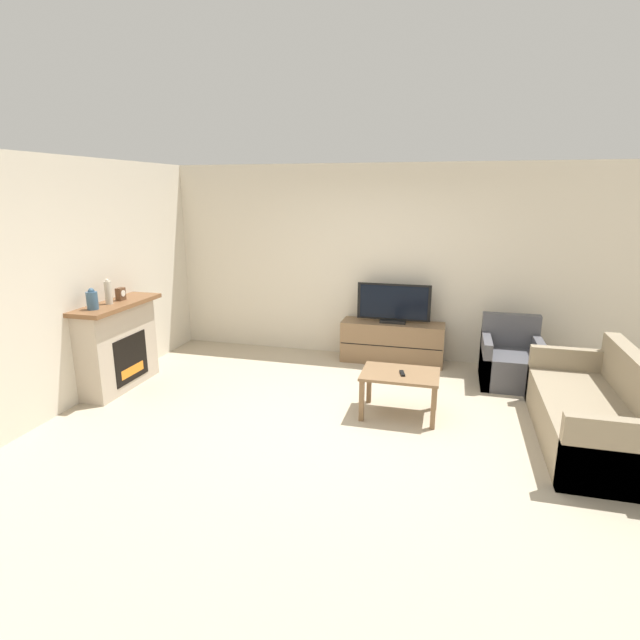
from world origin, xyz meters
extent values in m
plane|color=tan|center=(0.00, 0.00, 0.00)|extent=(24.00, 24.00, 0.00)
cube|color=beige|center=(0.00, 2.30, 1.35)|extent=(12.00, 0.06, 2.70)
cube|color=beige|center=(-3.09, 0.00, 1.35)|extent=(0.06, 12.00, 2.70)
cube|color=#B7A893|center=(-2.89, 0.26, 0.51)|extent=(0.33, 1.11, 1.01)
cube|color=black|center=(-2.72, 0.26, 0.39)|extent=(0.01, 0.61, 0.56)
cube|color=orange|center=(-2.72, 0.26, 0.23)|extent=(0.01, 0.43, 0.11)
cube|color=brown|center=(-2.86, 0.26, 1.04)|extent=(0.45, 1.23, 0.05)
cylinder|color=#385670|center=(-2.87, -0.11, 1.16)|extent=(0.12, 0.12, 0.20)
sphere|color=#385670|center=(-2.87, -0.11, 1.27)|extent=(0.07, 0.07, 0.07)
cylinder|color=beige|center=(-2.87, 0.16, 1.20)|extent=(0.08, 0.08, 0.27)
sphere|color=beige|center=(-2.87, 0.16, 1.34)|extent=(0.04, 0.04, 0.04)
cube|color=brown|center=(-2.87, 0.38, 1.14)|extent=(0.07, 0.11, 0.15)
cylinder|color=white|center=(-2.84, 0.38, 1.15)|extent=(0.00, 0.08, 0.08)
cube|color=brown|center=(0.20, 2.03, 0.29)|extent=(1.41, 0.40, 0.57)
cube|color=black|center=(0.20, 1.82, 0.29)|extent=(1.38, 0.01, 0.01)
cube|color=black|center=(0.20, 2.03, 0.59)|extent=(0.35, 0.18, 0.04)
cube|color=black|center=(0.20, 2.03, 0.86)|extent=(1.00, 0.03, 0.50)
cube|color=black|center=(0.20, 2.01, 0.86)|extent=(0.92, 0.01, 0.45)
cube|color=#4C4C51|center=(1.71, 1.57, 0.20)|extent=(0.70, 0.76, 0.40)
cube|color=#4C4C51|center=(1.71, 1.88, 0.61)|extent=(0.70, 0.14, 0.42)
cube|color=#4C4C51|center=(1.41, 1.57, 0.30)|extent=(0.10, 0.76, 0.59)
cube|color=#4C4C51|center=(2.01, 1.57, 0.30)|extent=(0.10, 0.76, 0.59)
cube|color=brown|center=(0.48, 0.33, 0.46)|extent=(0.81, 0.56, 0.03)
cube|color=brown|center=(0.12, 0.09, 0.22)|extent=(0.05, 0.05, 0.45)
cube|color=brown|center=(0.84, 0.09, 0.22)|extent=(0.05, 0.05, 0.45)
cube|color=brown|center=(0.12, 0.57, 0.22)|extent=(0.05, 0.05, 0.45)
cube|color=brown|center=(0.84, 0.57, 0.22)|extent=(0.05, 0.05, 0.45)
cube|color=black|center=(0.50, 0.30, 0.49)|extent=(0.08, 0.16, 0.02)
cube|color=gray|center=(2.29, 0.17, 0.21)|extent=(0.88, 1.92, 0.42)
cube|color=gray|center=(2.65, 0.17, 0.64)|extent=(0.16, 1.92, 0.44)
cube|color=gray|center=(2.29, -0.73, 0.33)|extent=(0.88, 0.11, 0.66)
cube|color=gray|center=(2.29, 1.07, 0.33)|extent=(0.88, 0.11, 0.66)
camera|label=1|loc=(0.92, -4.66, 2.34)|focal=28.00mm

